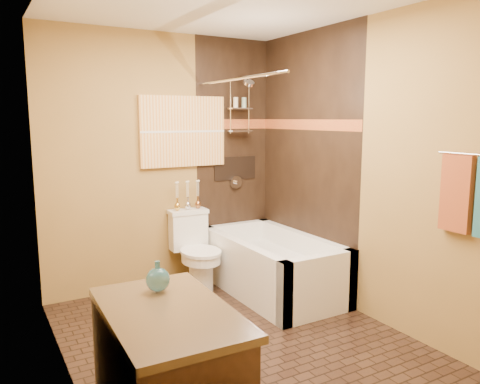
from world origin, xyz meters
TOP-DOWN VIEW (x-y plane):
  - floor at (0.00, 0.00)m, footprint 3.00×3.00m
  - wall_left at (-1.20, 0.00)m, footprint 0.02×3.00m
  - wall_right at (1.20, 0.00)m, footprint 0.02×3.00m
  - wall_back at (0.00, 1.50)m, footprint 2.40×0.02m
  - wall_front at (0.00, -1.50)m, footprint 2.40×0.02m
  - alcove_tile_back at (0.78, 1.49)m, footprint 0.85×0.01m
  - alcove_tile_right at (1.19, 0.75)m, footprint 0.01×1.50m
  - mosaic_band_back at (0.78, 1.48)m, footprint 0.85×0.01m
  - mosaic_band_right at (1.18, 0.75)m, footprint 0.01×1.50m
  - alcove_niche at (0.80, 1.48)m, footprint 0.50×0.01m
  - shower_fixtures at (0.80, 1.38)m, footprint 0.24×0.33m
  - curtain_rod at (0.40, 0.75)m, footprint 0.03×1.55m
  - towel_bar at (1.15, -1.05)m, footprint 0.02×0.55m
  - towel_rust at (1.16, -0.92)m, footprint 0.05×0.22m
  - sunset_painting at (0.20, 1.48)m, footprint 0.90×0.04m
  - vanity_mirror at (-1.19, -0.92)m, footprint 0.01×1.00m
  - bathtub at (0.80, 0.75)m, footprint 0.80×1.50m
  - toilet at (0.20, 1.22)m, footprint 0.40×0.58m
  - teal_bottle at (-0.87, -0.68)m, footprint 0.15×0.15m
  - bud_vases at (0.20, 1.39)m, footprint 0.29×0.06m

SIDE VIEW (x-z plane):
  - floor at x=0.00m, z-range 0.00..0.00m
  - bathtub at x=0.80m, z-range -0.05..0.50m
  - toilet at x=0.20m, z-range 0.00..0.77m
  - teal_bottle at x=-0.87m, z-range 0.78..0.98m
  - bud_vases at x=0.20m, z-range 0.78..1.07m
  - alcove_niche at x=0.80m, z-range 1.02..1.27m
  - towel_rust at x=1.16m, z-range 0.92..1.44m
  - wall_left at x=-1.20m, z-range 0.00..2.50m
  - wall_right at x=1.20m, z-range 0.00..2.50m
  - wall_back at x=0.00m, z-range 0.00..2.50m
  - wall_front at x=0.00m, z-range 0.00..2.50m
  - alcove_tile_back at x=0.78m, z-range 0.00..2.50m
  - alcove_tile_right at x=1.19m, z-range 0.00..2.50m
  - towel_bar at x=1.15m, z-range 1.44..1.46m
  - vanity_mirror at x=-1.19m, z-range 1.05..1.95m
  - sunset_painting at x=0.20m, z-range 1.20..1.90m
  - mosaic_band_back at x=0.78m, z-range 1.57..1.67m
  - mosaic_band_right at x=1.18m, z-range 1.57..1.67m
  - shower_fixtures at x=0.80m, z-range 1.08..2.25m
  - curtain_rod at x=0.40m, z-range 2.01..2.03m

